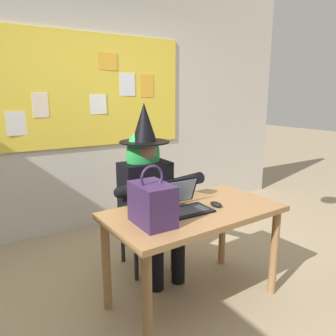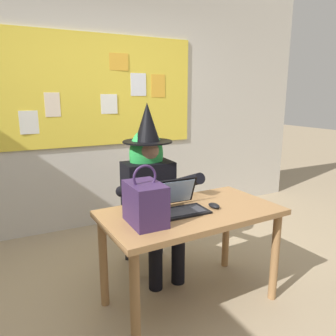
% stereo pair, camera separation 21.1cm
% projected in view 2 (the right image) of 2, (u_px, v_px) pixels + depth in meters
% --- Properties ---
extents(ground_plane, '(24.00, 24.00, 0.00)m').
position_uv_depth(ground_plane, '(169.00, 319.00, 2.22)').
color(ground_plane, tan).
extents(wall_back_bulletin, '(5.81, 1.98, 2.85)m').
position_uv_depth(wall_back_bulletin, '(91.00, 101.00, 3.57)').
color(wall_back_bulletin, beige).
rests_on(wall_back_bulletin, ground).
extents(desk_main, '(1.28, 0.74, 0.72)m').
position_uv_depth(desk_main, '(191.00, 224.00, 2.28)').
color(desk_main, '#A37547').
rests_on(desk_main, ground).
extents(chair_at_desk, '(0.46, 0.46, 0.88)m').
position_uv_depth(chair_at_desk, '(147.00, 211.00, 2.90)').
color(chair_at_desk, '#4C1E19').
rests_on(chair_at_desk, ground).
extents(person_costumed, '(0.60, 0.68, 1.45)m').
position_uv_depth(person_costumed, '(151.00, 183.00, 2.73)').
color(person_costumed, black).
rests_on(person_costumed, ground).
extents(laptop, '(0.34, 0.29, 0.21)m').
position_uv_depth(laptop, '(180.00, 204.00, 2.25)').
color(laptop, black).
rests_on(laptop, desk_main).
extents(computer_mouse, '(0.07, 0.11, 0.03)m').
position_uv_depth(computer_mouse, '(214.00, 206.00, 2.30)').
color(computer_mouse, black).
rests_on(computer_mouse, desk_main).
extents(handbag, '(0.20, 0.30, 0.38)m').
position_uv_depth(handbag, '(145.00, 203.00, 2.00)').
color(handbag, '#38234C').
rests_on(handbag, desk_main).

